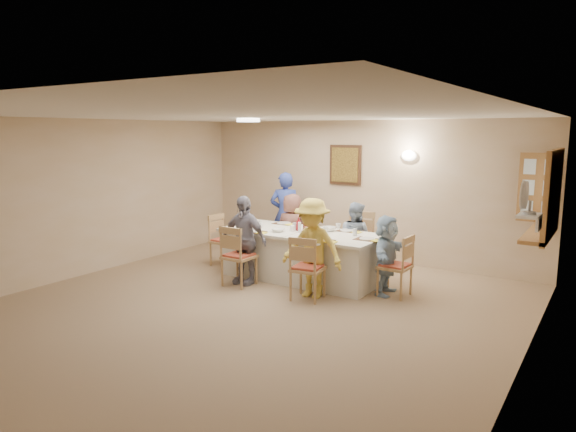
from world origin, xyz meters
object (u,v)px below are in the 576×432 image
Objects in this scene: diner_back_left at (292,229)px; diner_front_left at (244,240)px; chair_back_right at (358,243)px; chair_left_end at (225,240)px; chair_front_right at (308,267)px; chair_right_end at (395,265)px; serving_hatch at (553,194)px; desk_fan at (527,202)px; diner_front_right at (312,248)px; condiment_ketchup at (299,224)px; diner_right_end at (386,255)px; diner_back_right at (355,239)px; chair_front_left at (239,255)px; chair_back_left at (296,236)px; caregiver at (285,214)px; dining_table at (301,255)px.

diner_back_left is 1.36m from diner_front_left.
chair_back_right reaches higher than chair_left_end.
chair_right_end is at bearing -148.57° from chair_front_right.
serving_hatch is 5.00× the size of desk_fan.
chair_back_right is 0.72× the size of diner_front_right.
condiment_ketchup is at bearing 51.62° from diner_front_left.
diner_right_end is (2.02, -0.68, -0.05)m from diner_back_left.
diner_front_left reaches higher than chair_right_end.
chair_front_right is 1.23m from diner_front_left.
diner_front_right reaches higher than diner_back_right.
chair_left_end is at bearing 171.76° from desk_fan.
serving_hatch is 2.94m from diner_back_right.
diner_back_left is 0.88m from condiment_ketchup.
chair_right_end is at bearing -159.81° from chair_front_left.
chair_right_end is 2.27m from diner_front_left.
chair_back_right is at bearing -0.82° from chair_back_left.
desk_fan is 4.77m from caregiver.
diner_right_end reaches higher than chair_front_right.
chair_front_right is at bearing 122.11° from diner_back_left.
chair_front_right is 0.79× the size of diner_right_end.
diner_right_end is (2.97, 0.00, 0.13)m from chair_left_end.
condiment_ketchup is at bearing 167.72° from desk_fan.
chair_front_left is at bearing 76.12° from caregiver.
chair_front_right is at bearing -100.21° from chair_back_right.
chair_left_end is (-0.95, -0.80, -0.04)m from chair_back_left.
diner_back_right is at bearing 44.35° from condiment_ketchup.
serving_hatch is at bearing 10.85° from dining_table.
diner_back_right is (-2.79, 0.03, -0.91)m from serving_hatch.
chair_back_right is at bearing -68.09° from chair_left_end.
chair_right_end reaches higher than dining_table.
chair_front_left is 0.24m from diner_front_left.
chair_right_end is at bearing -95.19° from diner_right_end.
chair_back_left is 1.09× the size of chair_right_end.
chair_left_end is at bearing 143.03° from diner_front_left.
diner_right_end reaches higher than condiment_ketchup.
condiment_ketchup is at bearing -88.47° from chair_right_end.
chair_right_end is at bearing 31.64° from diner_front_right.
chair_back_right is 0.74× the size of diner_front_left.
dining_table is 0.93m from diner_back_right.
chair_back_left is at bearing 2.76° from diner_back_right.
caregiver reaches higher than condiment_ketchup.
dining_table is 1.88× the size of diner_front_left.
diner_back_right is at bearing 152.79° from desk_fan.
desk_fan is 4.30m from chair_back_left.
chair_back_right is 1.21m from diner_back_left.
desk_fan reaches higher than condiment_ketchup.
dining_table is 2.04× the size of diner_back_left.
chair_right_end is (0.95, -0.80, -0.06)m from chair_back_right.
condiment_ketchup is at bearing 52.82° from diner_back_right.
chair_back_right is 0.84× the size of diner_back_right.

